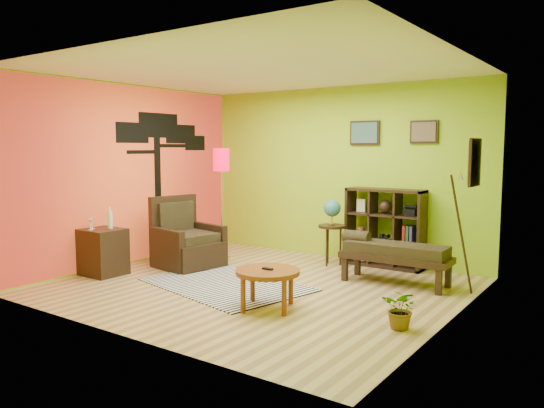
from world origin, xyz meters
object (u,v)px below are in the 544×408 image
Objects in this scene: potted_plant at (402,313)px; floor_lamp at (221,170)px; armchair at (186,245)px; side_cabinet at (103,252)px; bench at (393,252)px; cube_shelf at (386,228)px; globe_table at (332,216)px; coffee_table at (268,275)px.

floor_lamp is at bearing 157.27° from potted_plant.
floor_lamp reaches higher than armchair.
floor_lamp is at bearing 78.89° from armchair.
bench is (3.60, 1.90, 0.09)m from side_cabinet.
floor_lamp is at bearing -177.88° from bench.
cube_shelf is at bearing 33.69° from armchair.
cube_shelf is at bearing 22.56° from floor_lamp.
globe_table is at bearing 45.72° from side_cabinet.
coffee_table is 1.54m from potted_plant.
side_cabinet is 4.19m from cube_shelf.
globe_table is at bearing -154.11° from cube_shelf.
side_cabinet reaches higher than potted_plant.
floor_lamp is 3.08m from bench.
side_cabinet is (-2.87, -0.05, -0.05)m from coffee_table.
cube_shelf is (2.55, 1.70, 0.28)m from armchair.
cube_shelf reaches higher than armchair.
bench reaches higher than coffee_table.
globe_table is 0.69× the size of bench.
globe_table is 0.85× the size of cube_shelf.
armchair reaches higher than coffee_table.
floor_lamp is at bearing -158.96° from globe_table.
side_cabinet is 0.66× the size of bench.
side_cabinet is 0.54× the size of floor_lamp.
cube_shelf is 0.81× the size of bench.
cube_shelf is at bearing 84.86° from coffee_table.
cube_shelf is at bearing 41.94° from side_cabinet.
floor_lamp is 1.93m from globe_table.
side_cabinet reaches higher than bench.
cube_shelf reaches higher than side_cabinet.
globe_table reaches higher than bench.
floor_lamp is 2.75m from cube_shelf.
potted_plant is (1.26, -2.54, -0.44)m from cube_shelf.
armchair is at bearing -143.51° from globe_table.
coffee_table is 0.68× the size of armchair.
armchair reaches higher than globe_table.
globe_table reaches higher than potted_plant.
armchair is 1.05× the size of globe_table.
side_cabinet is at bearing -176.60° from potted_plant.
floor_lamp reaches higher than globe_table.
coffee_table reaches higher than potted_plant.
side_cabinet is at bearing -117.28° from armchair.
coffee_table is at bearing -111.52° from bench.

